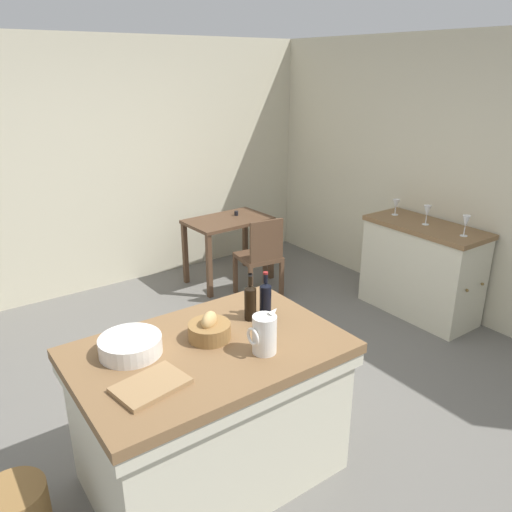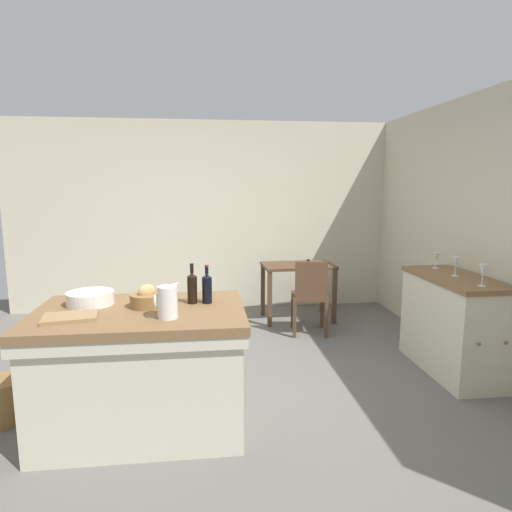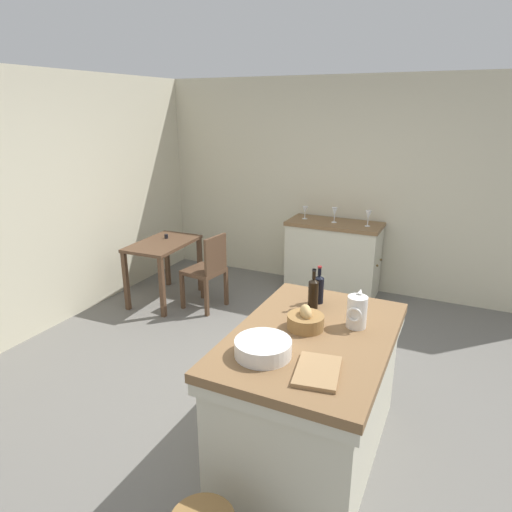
# 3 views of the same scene
# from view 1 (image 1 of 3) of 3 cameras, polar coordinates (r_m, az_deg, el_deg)

# --- Properties ---
(ground_plane) EXTENTS (6.76, 6.76, 0.00)m
(ground_plane) POSITION_cam_1_polar(r_m,az_deg,el_deg) (3.86, -2.63, -15.94)
(ground_plane) COLOR #66635E
(wall_back) EXTENTS (5.32, 0.12, 2.60)m
(wall_back) POSITION_cam_1_polar(r_m,az_deg,el_deg) (5.56, -17.86, 9.42)
(wall_back) COLOR beige
(wall_back) RESTS_ON ground
(wall_right) EXTENTS (0.12, 5.20, 2.60)m
(wall_right) POSITION_cam_1_polar(r_m,az_deg,el_deg) (5.09, 22.69, 7.83)
(wall_right) COLOR beige
(wall_right) RESTS_ON ground
(island_table) EXTENTS (1.45, 0.96, 0.88)m
(island_table) POSITION_cam_1_polar(r_m,az_deg,el_deg) (3.02, -5.10, -16.70)
(island_table) COLOR brown
(island_table) RESTS_ON ground
(side_cabinet) EXTENTS (0.52, 1.15, 0.91)m
(side_cabinet) POSITION_cam_1_polar(r_m,az_deg,el_deg) (5.12, 18.18, -1.44)
(side_cabinet) COLOR brown
(side_cabinet) RESTS_ON ground
(writing_desk) EXTENTS (0.92, 0.60, 0.78)m
(writing_desk) POSITION_cam_1_polar(r_m,az_deg,el_deg) (5.56, -3.18, 3.07)
(writing_desk) COLOR #513826
(writing_desk) RESTS_ON ground
(wooden_chair) EXTENTS (0.45, 0.45, 0.89)m
(wooden_chair) POSITION_cam_1_polar(r_m,az_deg,el_deg) (5.15, 0.55, 0.04)
(wooden_chair) COLOR #513826
(wooden_chair) RESTS_ON ground
(pitcher) EXTENTS (0.17, 0.13, 0.25)m
(pitcher) POSITION_cam_1_polar(r_m,az_deg,el_deg) (2.68, 0.94, -8.81)
(pitcher) COLOR silver
(pitcher) RESTS_ON island_table
(wash_bowl) EXTENTS (0.33, 0.33, 0.09)m
(wash_bowl) POSITION_cam_1_polar(r_m,az_deg,el_deg) (2.78, -14.03, -9.80)
(wash_bowl) COLOR silver
(wash_bowl) RESTS_ON island_table
(bread_basket) EXTENTS (0.24, 0.24, 0.16)m
(bread_basket) POSITION_cam_1_polar(r_m,az_deg,el_deg) (2.83, -5.29, -8.29)
(bread_basket) COLOR olive
(bread_basket) RESTS_ON island_table
(cutting_board) EXTENTS (0.37, 0.28, 0.02)m
(cutting_board) POSITION_cam_1_polar(r_m,az_deg,el_deg) (2.51, -11.83, -14.15)
(cutting_board) COLOR #99754C
(cutting_board) RESTS_ON island_table
(wine_bottle_dark) EXTENTS (0.07, 0.07, 0.28)m
(wine_bottle_dark) POSITION_cam_1_polar(r_m,az_deg,el_deg) (3.05, 1.08, -4.74)
(wine_bottle_dark) COLOR black
(wine_bottle_dark) RESTS_ON island_table
(wine_bottle_amber) EXTENTS (0.07, 0.07, 0.29)m
(wine_bottle_amber) POSITION_cam_1_polar(r_m,az_deg,el_deg) (3.00, -0.65, -5.14)
(wine_bottle_amber) COLOR black
(wine_bottle_amber) RESTS_ON island_table
(wine_glass_far_left) EXTENTS (0.07, 0.07, 0.19)m
(wine_glass_far_left) POSITION_cam_1_polar(r_m,az_deg,el_deg) (4.71, 22.66, 3.58)
(wine_glass_far_left) COLOR white
(wine_glass_far_left) RESTS_ON side_cabinet
(wine_glass_left) EXTENTS (0.07, 0.07, 0.18)m
(wine_glass_left) POSITION_cam_1_polar(r_m,az_deg,el_deg) (4.93, 18.80, 4.79)
(wine_glass_left) COLOR white
(wine_glass_left) RESTS_ON side_cabinet
(wine_glass_middle) EXTENTS (0.07, 0.07, 0.16)m
(wine_glass_middle) POSITION_cam_1_polar(r_m,az_deg,el_deg) (5.18, 15.56, 5.66)
(wine_glass_middle) COLOR white
(wine_glass_middle) RESTS_ON side_cabinet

